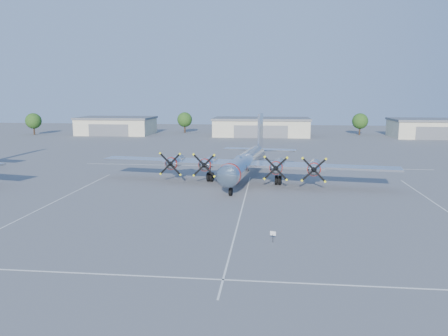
# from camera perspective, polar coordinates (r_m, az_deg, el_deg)

# --- Properties ---
(ground) EXTENTS (260.00, 260.00, 0.00)m
(ground) POSITION_cam_1_polar(r_m,az_deg,el_deg) (51.37, 2.60, -4.38)
(ground) COLOR #5C5C5F
(ground) RESTS_ON ground
(parking_lines) EXTENTS (60.00, 50.08, 0.01)m
(parking_lines) POSITION_cam_1_polar(r_m,az_deg,el_deg) (49.67, 2.47, -4.86)
(parking_lines) COLOR silver
(parking_lines) RESTS_ON ground
(hangar_west) EXTENTS (22.60, 14.60, 5.40)m
(hangar_west) POSITION_cam_1_polar(r_m,az_deg,el_deg) (140.55, -13.86, 5.40)
(hangar_west) COLOR beige
(hangar_west) RESTS_ON ground
(hangar_center) EXTENTS (28.60, 14.60, 5.40)m
(hangar_center) POSITION_cam_1_polar(r_m,az_deg,el_deg) (132.10, 4.90, 5.39)
(hangar_center) COLOR beige
(hangar_center) RESTS_ON ground
(hangar_east) EXTENTS (20.60, 14.60, 5.40)m
(hangar_east) POSITION_cam_1_polar(r_m,az_deg,el_deg) (139.49, 25.09, 4.75)
(hangar_east) COLOR beige
(hangar_east) RESTS_ON ground
(tree_far_west) EXTENTS (4.80, 4.80, 6.64)m
(tree_far_west) POSITION_cam_1_polar(r_m,az_deg,el_deg) (147.40, -23.63, 5.65)
(tree_far_west) COLOR #382619
(tree_far_west) RESTS_ON ground
(tree_west) EXTENTS (4.80, 4.80, 6.64)m
(tree_west) POSITION_cam_1_polar(r_m,az_deg,el_deg) (142.77, -5.16, 6.31)
(tree_west) COLOR #382619
(tree_west) RESTS_ON ground
(tree_east) EXTENTS (4.80, 4.80, 6.64)m
(tree_east) POSITION_cam_1_polar(r_m,az_deg,el_deg) (140.58, 17.35, 5.86)
(tree_east) COLOR #382619
(tree_east) RESTS_ON ground
(main_bomber_b29) EXTENTS (45.17, 33.93, 9.21)m
(main_bomber_b29) POSITION_cam_1_polar(r_m,az_deg,el_deg) (63.46, 2.90, -1.67)
(main_bomber_b29) COLOR silver
(main_bomber_b29) RESTS_ON ground
(info_placard) EXTENTS (0.49, 0.21, 0.97)m
(info_placard) POSITION_cam_1_polar(r_m,az_deg,el_deg) (37.63, 6.42, -8.64)
(info_placard) COLOR black
(info_placard) RESTS_ON ground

